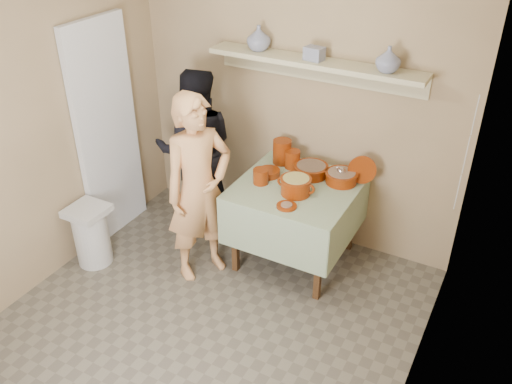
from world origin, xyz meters
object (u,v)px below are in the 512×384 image
Objects in this scene: person_helper at (196,150)px; serving_table at (296,198)px; cazuela_rice at (296,184)px; trash_bin at (91,235)px; person_cook at (199,189)px.

person_helper is 1.59× the size of serving_table.
serving_table is 0.24m from cazuela_rice.
serving_table is 1.81m from trash_bin.
person_cook is at bearing 21.96° from trash_bin.
cazuela_rice is 1.84m from trash_bin.
person_cook is 1.66× the size of serving_table.
cazuela_rice is (0.04, -0.12, 0.20)m from serving_table.
trash_bin is (-0.45, -1.00, -0.49)m from person_helper.
person_cook is 1.05× the size of person_helper.
serving_table is at bearing 108.89° from cazuela_rice.
person_helper is 4.69× the size of cazuela_rice.
trash_bin is (-1.58, -0.75, -0.56)m from cazuela_rice.
person_helper is (-0.46, 0.64, -0.04)m from person_cook.
person_cook reaches higher than cazuela_rice.
serving_table is (1.09, -0.13, -0.13)m from person_helper.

